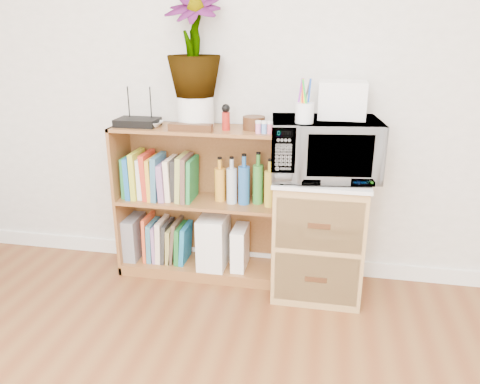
# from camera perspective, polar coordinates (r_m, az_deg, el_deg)

# --- Properties ---
(skirting_board) EXTENTS (4.00, 0.02, 0.10)m
(skirting_board) POSITION_cam_1_polar(r_m,az_deg,el_deg) (3.14, 2.02, -8.19)
(skirting_board) COLOR white
(skirting_board) RESTS_ON ground
(bookshelf) EXTENTS (1.00, 0.30, 0.95)m
(bookshelf) POSITION_cam_1_polar(r_m,az_deg,el_deg) (2.91, -5.14, -1.37)
(bookshelf) COLOR brown
(bookshelf) RESTS_ON ground
(wicker_unit) EXTENTS (0.50, 0.45, 0.70)m
(wicker_unit) POSITION_cam_1_polar(r_m,az_deg,el_deg) (2.78, 9.58, -5.34)
(wicker_unit) COLOR #9E7542
(wicker_unit) RESTS_ON ground
(microwave) EXTENTS (0.62, 0.46, 0.32)m
(microwave) POSITION_cam_1_polar(r_m,az_deg,el_deg) (2.60, 10.22, 5.24)
(microwave) COLOR white
(microwave) RESTS_ON wicker_unit
(pen_cup) EXTENTS (0.09, 0.09, 0.10)m
(pen_cup) POSITION_cam_1_polar(r_m,az_deg,el_deg) (2.45, 7.86, 9.55)
(pen_cup) COLOR white
(pen_cup) RESTS_ON microwave
(small_appliance) EXTENTS (0.25, 0.21, 0.20)m
(small_appliance) POSITION_cam_1_polar(r_m,az_deg,el_deg) (2.61, 12.35, 10.94)
(small_appliance) COLOR white
(small_appliance) RESTS_ON microwave
(router) EXTENTS (0.25, 0.17, 0.04)m
(router) POSITION_cam_1_polar(r_m,az_deg,el_deg) (2.87, -12.38, 8.32)
(router) COLOR black
(router) RESTS_ON bookshelf
(white_bowl) EXTENTS (0.13, 0.13, 0.03)m
(white_bowl) POSITION_cam_1_polar(r_m,az_deg,el_deg) (2.83, -10.71, 8.13)
(white_bowl) COLOR silver
(white_bowl) RESTS_ON bookshelf
(plant_pot) EXTENTS (0.21, 0.21, 0.18)m
(plant_pot) POSITION_cam_1_polar(r_m,az_deg,el_deg) (2.78, -5.42, 9.72)
(plant_pot) COLOR white
(plant_pot) RESTS_ON bookshelf
(potted_plant) EXTENTS (0.32, 0.32, 0.57)m
(potted_plant) POSITION_cam_1_polar(r_m,az_deg,el_deg) (2.74, -5.68, 17.42)
(potted_plant) COLOR #3E7E32
(potted_plant) RESTS_ON plant_pot
(trinket_box) EXTENTS (0.25, 0.06, 0.04)m
(trinket_box) POSITION_cam_1_polar(r_m,az_deg,el_deg) (2.68, -6.04, 7.83)
(trinket_box) COLOR #381B0F
(trinket_box) RESTS_ON bookshelf
(kokeshi_doll) EXTENTS (0.05, 0.05, 0.10)m
(kokeshi_doll) POSITION_cam_1_polar(r_m,az_deg,el_deg) (2.68, -1.73, 8.62)
(kokeshi_doll) COLOR maroon
(kokeshi_doll) RESTS_ON bookshelf
(wooden_bowl) EXTENTS (0.13, 0.13, 0.07)m
(wooden_bowl) POSITION_cam_1_polar(r_m,az_deg,el_deg) (2.70, 1.70, 8.41)
(wooden_bowl) COLOR #391B0F
(wooden_bowl) RESTS_ON bookshelf
(paint_jars) EXTENTS (0.12, 0.04, 0.06)m
(paint_jars) POSITION_cam_1_polar(r_m,az_deg,el_deg) (2.60, 2.96, 7.77)
(paint_jars) COLOR #D67781
(paint_jars) RESTS_ON bookshelf
(file_box) EXTENTS (0.08, 0.22, 0.28)m
(file_box) POSITION_cam_1_polar(r_m,az_deg,el_deg) (3.15, -12.72, -5.34)
(file_box) COLOR slate
(file_box) RESTS_ON bookshelf
(magazine_holder_left) EXTENTS (0.10, 0.26, 0.33)m
(magazine_holder_left) POSITION_cam_1_polar(r_m,az_deg,el_deg) (2.98, -3.80, -5.85)
(magazine_holder_left) COLOR white
(magazine_holder_left) RESTS_ON bookshelf
(magazine_holder_mid) EXTENTS (0.11, 0.27, 0.33)m
(magazine_holder_mid) POSITION_cam_1_polar(r_m,az_deg,el_deg) (2.96, -2.63, -5.92)
(magazine_holder_mid) COLOR white
(magazine_holder_mid) RESTS_ON bookshelf
(magazine_holder_right) EXTENTS (0.08, 0.21, 0.27)m
(magazine_holder_right) POSITION_cam_1_polar(r_m,az_deg,el_deg) (2.95, 0.01, -6.74)
(magazine_holder_right) COLOR white
(magazine_holder_right) RESTS_ON bookshelf
(cookbooks) EXTENTS (0.45, 0.20, 0.29)m
(cookbooks) POSITION_cam_1_polar(r_m,az_deg,el_deg) (2.93, -9.74, 1.85)
(cookbooks) COLOR #217F3D
(cookbooks) RESTS_ON bookshelf
(liquor_bottles) EXTENTS (0.45, 0.07, 0.31)m
(liquor_bottles) POSITION_cam_1_polar(r_m,az_deg,el_deg) (2.78, 1.45, 1.42)
(liquor_bottles) COLOR orange
(liquor_bottles) RESTS_ON bookshelf
(lower_books) EXTENTS (0.29, 0.19, 0.30)m
(lower_books) POSITION_cam_1_polar(r_m,az_deg,el_deg) (3.08, -8.86, -5.88)
(lower_books) COLOR #DE4E27
(lower_books) RESTS_ON bookshelf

